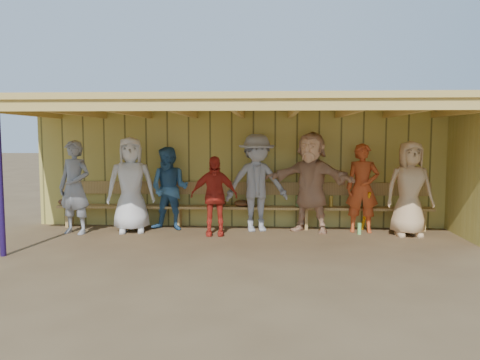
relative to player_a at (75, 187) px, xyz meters
name	(u,v)px	position (x,y,z in m)	size (l,w,h in m)	color
ground	(239,239)	(3.16, -0.33, -0.90)	(90.00, 90.00, 0.00)	brown
player_a	(75,187)	(0.00, 0.00, 0.00)	(0.65, 0.43, 1.79)	gray
player_b	(131,185)	(1.02, 0.23, 0.03)	(0.91, 0.59, 1.86)	white
player_c	(170,189)	(1.73, 0.48, -0.07)	(0.80, 0.63, 1.66)	teal
player_d	(214,196)	(2.67, 0.02, -0.15)	(0.88, 0.36, 1.49)	red
player_e	(257,183)	(3.46, 0.48, 0.06)	(1.23, 0.71, 1.91)	#999BA1
player_f	(311,182)	(4.52, 0.48, 0.08)	(1.82, 0.58, 1.96)	#DFA77D
player_g	(362,188)	(5.52, 0.48, -0.03)	(0.63, 0.41, 1.73)	#BB461E
player_h	(410,189)	(6.32, 0.15, -0.01)	(0.87, 0.57, 1.78)	tan
dugout_structure	(261,145)	(3.55, 0.35, 0.80)	(8.80, 3.20, 2.50)	#C5B654
bench	(242,202)	(3.16, 0.78, -0.37)	(7.60, 0.34, 0.93)	tan
dugout_equipment	(209,204)	(2.49, 0.65, -0.41)	(6.99, 0.62, 0.80)	gold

